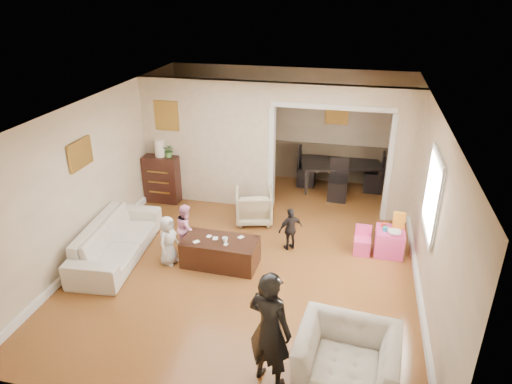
% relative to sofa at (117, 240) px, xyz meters
% --- Properties ---
extents(floor, '(7.00, 7.00, 0.00)m').
position_rel_sofa_xyz_m(floor, '(2.23, 0.68, -0.32)').
color(floor, '#935426').
rests_on(floor, ground).
extents(partition_left, '(2.75, 0.18, 2.60)m').
position_rel_sofa_xyz_m(partition_left, '(0.86, 2.48, 0.98)').
color(partition_left, beige).
rests_on(partition_left, ground).
extents(partition_right, '(0.55, 0.18, 2.60)m').
position_rel_sofa_xyz_m(partition_right, '(4.71, 2.48, 0.98)').
color(partition_right, beige).
rests_on(partition_right, ground).
extents(partition_header, '(2.22, 0.18, 0.35)m').
position_rel_sofa_xyz_m(partition_header, '(3.33, 2.48, 2.10)').
color(partition_header, beige).
rests_on(partition_header, partition_right).
extents(window_pane, '(0.03, 0.95, 1.10)m').
position_rel_sofa_xyz_m(window_pane, '(4.96, 0.28, 1.23)').
color(window_pane, white).
rests_on(window_pane, ground).
extents(framed_art_partition, '(0.45, 0.03, 0.55)m').
position_rel_sofa_xyz_m(framed_art_partition, '(0.03, 2.38, 1.53)').
color(framed_art_partition, brown).
rests_on(framed_art_partition, partition_left).
extents(framed_art_sofa_wall, '(0.03, 0.55, 0.40)m').
position_rel_sofa_xyz_m(framed_art_sofa_wall, '(-0.48, 0.08, 1.48)').
color(framed_art_sofa_wall, brown).
extents(framed_art_alcove, '(0.45, 0.03, 0.55)m').
position_rel_sofa_xyz_m(framed_art_alcove, '(3.33, 4.12, 1.38)').
color(framed_art_alcove, brown).
extents(sofa, '(1.05, 2.26, 0.64)m').
position_rel_sofa_xyz_m(sofa, '(0.00, 0.00, 0.00)').
color(sofa, silver).
rests_on(sofa, ground).
extents(armchair_back, '(0.85, 0.86, 0.65)m').
position_rel_sofa_xyz_m(armchair_back, '(1.99, 1.77, 0.00)').
color(armchair_back, tan).
rests_on(armchair_back, ground).
extents(armchair_front, '(1.22, 1.09, 0.74)m').
position_rel_sofa_xyz_m(armchair_front, '(3.95, -1.96, 0.05)').
color(armchair_front, silver).
rests_on(armchair_front, ground).
extents(dresser, '(0.73, 0.41, 1.01)m').
position_rel_sofa_xyz_m(dresser, '(-0.13, 2.27, 0.18)').
color(dresser, black).
rests_on(dresser, ground).
extents(table_lamp, '(0.22, 0.22, 0.36)m').
position_rel_sofa_xyz_m(table_lamp, '(-0.13, 2.27, 0.87)').
color(table_lamp, '#F7E7C9').
rests_on(table_lamp, dresser).
extents(potted_plant, '(0.26, 0.22, 0.28)m').
position_rel_sofa_xyz_m(potted_plant, '(0.07, 2.27, 0.83)').
color(potted_plant, '#437333').
rests_on(potted_plant, dresser).
extents(coffee_table, '(1.25, 0.65, 0.46)m').
position_rel_sofa_xyz_m(coffee_table, '(1.79, 0.16, -0.09)').
color(coffee_table, '#391D12').
rests_on(coffee_table, ground).
extents(coffee_cup, '(0.10, 0.10, 0.09)m').
position_rel_sofa_xyz_m(coffee_cup, '(1.89, 0.11, 0.19)').
color(coffee_cup, white).
rests_on(coffee_cup, coffee_table).
extents(play_table, '(0.48, 0.48, 0.46)m').
position_rel_sofa_xyz_m(play_table, '(4.53, 1.14, -0.09)').
color(play_table, '#F44097').
rests_on(play_table, ground).
extents(cereal_box, '(0.20, 0.07, 0.30)m').
position_rel_sofa_xyz_m(cereal_box, '(4.65, 1.24, 0.29)').
color(cereal_box, yellow).
rests_on(cereal_box, play_table).
extents(cyan_cup, '(0.08, 0.08, 0.08)m').
position_rel_sofa_xyz_m(cyan_cup, '(4.43, 1.09, 0.18)').
color(cyan_cup, teal).
rests_on(cyan_cup, play_table).
extents(toy_block, '(0.10, 0.08, 0.05)m').
position_rel_sofa_xyz_m(toy_block, '(4.41, 1.26, 0.16)').
color(toy_block, red).
rests_on(toy_block, play_table).
extents(play_bowl, '(0.22, 0.22, 0.05)m').
position_rel_sofa_xyz_m(play_bowl, '(4.58, 1.02, 0.17)').
color(play_bowl, white).
rests_on(play_bowl, play_table).
extents(dining_table, '(1.97, 1.40, 0.63)m').
position_rel_sofa_xyz_m(dining_table, '(3.51, 3.78, -0.01)').
color(dining_table, black).
rests_on(dining_table, ground).
extents(adult_person, '(0.65, 0.54, 1.52)m').
position_rel_sofa_xyz_m(adult_person, '(3.07, -2.07, 0.44)').
color(adult_person, black).
rests_on(adult_person, ground).
extents(child_kneel_a, '(0.35, 0.47, 0.86)m').
position_rel_sofa_xyz_m(child_kneel_a, '(0.94, 0.01, 0.11)').
color(child_kneel_a, silver).
rests_on(child_kneel_a, ground).
extents(child_kneel_b, '(0.45, 0.51, 0.88)m').
position_rel_sofa_xyz_m(child_kneel_b, '(1.09, 0.46, 0.12)').
color(child_kneel_b, '#FB9CBF').
rests_on(child_kneel_b, ground).
extents(child_toddler, '(0.48, 0.44, 0.79)m').
position_rel_sofa_xyz_m(child_toddler, '(2.84, 0.91, 0.07)').
color(child_toddler, black).
rests_on(child_toddler, ground).
extents(craft_papers, '(0.79, 0.43, 0.00)m').
position_rel_sofa_xyz_m(craft_papers, '(1.74, 0.18, 0.14)').
color(craft_papers, white).
rests_on(craft_papers, coffee_table).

